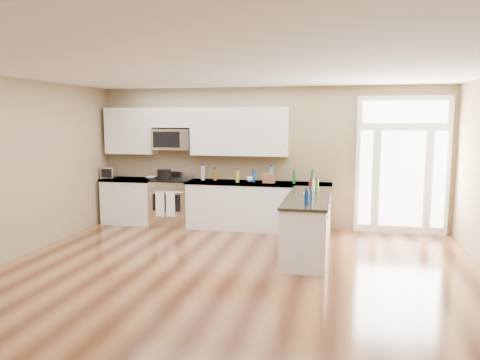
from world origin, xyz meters
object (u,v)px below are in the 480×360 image
object	(u,v)px
peninsula_cabinet	(308,227)
kitchen_range	(172,202)
stockpot	(164,174)
toaster_oven	(109,173)

from	to	relation	value
peninsula_cabinet	kitchen_range	bearing A→B (deg)	153.20
kitchen_range	stockpot	distance (m)	0.60
kitchen_range	stockpot	world-z (taller)	stockpot
peninsula_cabinet	kitchen_range	world-z (taller)	kitchen_range
kitchen_range	toaster_oven	distance (m)	1.48
kitchen_range	toaster_oven	size ratio (longest dim) A/B	3.86
stockpot	toaster_oven	xyz separation A→B (m)	(-1.23, 0.01, 0.00)
kitchen_range	peninsula_cabinet	bearing A→B (deg)	-26.80
toaster_oven	stockpot	bearing A→B (deg)	-1.96
stockpot	kitchen_range	bearing A→B (deg)	24.93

